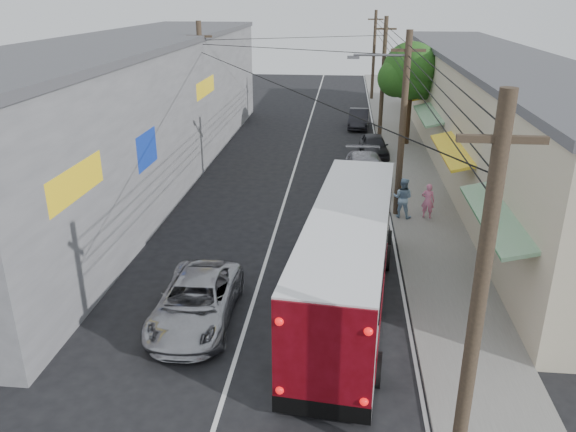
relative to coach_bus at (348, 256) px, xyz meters
The scene contains 13 objects.
ground 6.15m from the coach_bus, 120.58° to the right, with size 120.00×120.00×0.00m, color black.
sidewalk 15.39m from the coach_bus, 76.82° to the left, with size 3.00×80.00×0.12m, color slate.
building_right 18.75m from the coach_bus, 64.73° to the left, with size 7.09×40.00×6.25m.
building_left 17.40m from the coach_bus, 131.73° to the left, with size 7.20×36.00×7.25m.
utility_poles 15.43m from the coach_bus, 89.56° to the left, with size 11.80×45.28×8.00m.
street_tree 21.49m from the coach_bus, 79.54° to the left, with size 4.40×4.00×6.60m.
coach_bus is the anchor object (origin of this frame).
jeepney 4.90m from the coach_bus, 160.70° to the right, with size 2.26×4.91×1.36m, color #AAAAB0.
parked_suv 12.00m from the coach_bus, 85.78° to the left, with size 2.23×5.48×1.59m, color #99989F.
parked_car_mid 17.99m from the coach_bus, 84.92° to the left, with size 1.57×3.90×1.33m, color black.
parked_car_far 25.91m from the coach_bus, 88.25° to the left, with size 1.43×4.09×1.35m, color black.
pedestrian_near 8.35m from the coach_bus, 65.17° to the left, with size 0.57×0.37×1.56m, color pink.
pedestrian_far 7.90m from the coach_bus, 72.32° to the left, with size 0.87×0.68×1.79m, color #8DAECD.
Camera 1 is at (2.73, -10.90, 9.32)m, focal length 35.00 mm.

